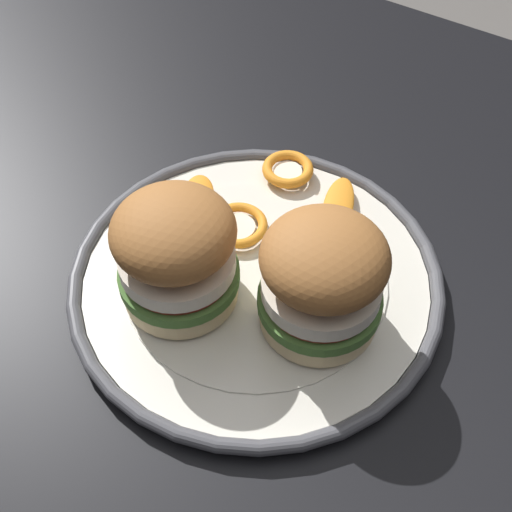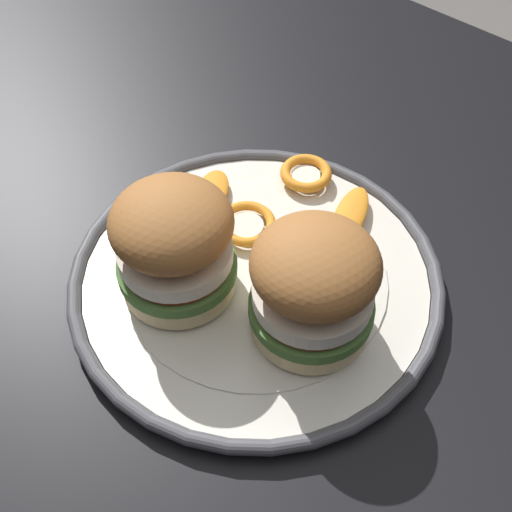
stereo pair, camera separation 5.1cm
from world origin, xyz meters
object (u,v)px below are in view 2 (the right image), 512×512
(dining_table, at_px, (240,313))
(sandwich_half_left, at_px, (314,285))
(dinner_plate, at_px, (256,279))
(sandwich_half_right, at_px, (171,241))

(dining_table, bearing_deg, sandwich_half_left, 162.60)
(dining_table, xyz_separation_m, sandwich_half_left, (-0.11, 0.03, 0.17))
(dinner_plate, height_order, sandwich_half_right, sandwich_half_right)
(sandwich_half_left, xyz_separation_m, sandwich_half_right, (0.11, 0.04, 0.00))
(dining_table, height_order, dinner_plate, dinner_plate)
(dinner_plate, relative_size, sandwich_half_left, 2.61)
(dining_table, xyz_separation_m, dinner_plate, (-0.04, 0.02, 0.11))
(sandwich_half_left, bearing_deg, dining_table, -17.40)
(dinner_plate, distance_m, sandwich_half_left, 0.09)
(dining_table, bearing_deg, dinner_plate, 151.17)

